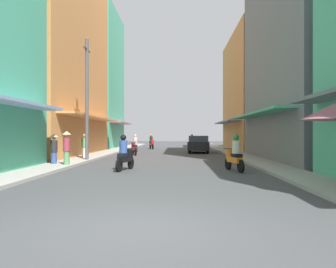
{
  "coord_description": "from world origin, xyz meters",
  "views": [
    {
      "loc": [
        0.72,
        -5.63,
        1.61
      ],
      "look_at": [
        -0.01,
        17.95,
        1.6
      ],
      "focal_mm": 35.57,
      "sensor_mm": 36.0,
      "label": 1
    }
  ],
  "objects_px": {
    "motorbike_maroon": "(134,148)",
    "pedestrian_foreground": "(84,147)",
    "motorbike_black": "(125,154)",
    "motorbike_white": "(192,142)",
    "utility_pole": "(87,99)",
    "motorbike_orange": "(234,155)",
    "motorbike_red": "(151,142)",
    "parked_car": "(199,144)",
    "pedestrian_midway": "(67,147)",
    "motorbike_silver": "(136,144)",
    "pedestrian_crossing": "(54,148)"
  },
  "relations": [
    {
      "from": "motorbike_red",
      "to": "motorbike_black",
      "type": "xyz_separation_m",
      "value": [
        0.52,
        -20.79,
        0.0
      ]
    },
    {
      "from": "motorbike_red",
      "to": "pedestrian_crossing",
      "type": "distance_m",
      "value": 19.14
    },
    {
      "from": "motorbike_orange",
      "to": "pedestrian_crossing",
      "type": "relative_size",
      "value": 1.1
    },
    {
      "from": "motorbike_black",
      "to": "utility_pole",
      "type": "height_order",
      "value": "utility_pole"
    },
    {
      "from": "motorbike_silver",
      "to": "motorbike_black",
      "type": "bearing_deg",
      "value": -84.36
    },
    {
      "from": "pedestrian_midway",
      "to": "utility_pole",
      "type": "relative_size",
      "value": 0.24
    },
    {
      "from": "pedestrian_midway",
      "to": "motorbike_white",
      "type": "bearing_deg",
      "value": 72.6
    },
    {
      "from": "motorbike_maroon",
      "to": "motorbike_silver",
      "type": "relative_size",
      "value": 0.99
    },
    {
      "from": "motorbike_orange",
      "to": "motorbike_red",
      "type": "relative_size",
      "value": 1.01
    },
    {
      "from": "pedestrian_foreground",
      "to": "motorbike_silver",
      "type": "bearing_deg",
      "value": 77.36
    },
    {
      "from": "pedestrian_foreground",
      "to": "utility_pole",
      "type": "relative_size",
      "value": 0.23
    },
    {
      "from": "motorbike_black",
      "to": "motorbike_silver",
      "type": "bearing_deg",
      "value": 95.64
    },
    {
      "from": "motorbike_maroon",
      "to": "motorbike_black",
      "type": "bearing_deg",
      "value": -84.52
    },
    {
      "from": "motorbike_maroon",
      "to": "pedestrian_foreground",
      "type": "xyz_separation_m",
      "value": [
        -2.55,
        -4.45,
        0.3
      ]
    },
    {
      "from": "parked_car",
      "to": "pedestrian_midway",
      "type": "height_order",
      "value": "pedestrian_midway"
    },
    {
      "from": "motorbike_black",
      "to": "utility_pole",
      "type": "xyz_separation_m",
      "value": [
        -2.96,
        4.62,
        2.92
      ]
    },
    {
      "from": "motorbike_red",
      "to": "motorbike_black",
      "type": "height_order",
      "value": "same"
    },
    {
      "from": "motorbike_black",
      "to": "parked_car",
      "type": "height_order",
      "value": "motorbike_black"
    },
    {
      "from": "parked_car",
      "to": "pedestrian_midway",
      "type": "bearing_deg",
      "value": -119.38
    },
    {
      "from": "motorbike_white",
      "to": "pedestrian_midway",
      "type": "bearing_deg",
      "value": -107.4
    },
    {
      "from": "motorbike_black",
      "to": "motorbike_white",
      "type": "bearing_deg",
      "value": 80.65
    },
    {
      "from": "pedestrian_crossing",
      "to": "pedestrian_midway",
      "type": "bearing_deg",
      "value": -34.79
    },
    {
      "from": "motorbike_silver",
      "to": "pedestrian_foreground",
      "type": "height_order",
      "value": "pedestrian_foreground"
    },
    {
      "from": "motorbike_orange",
      "to": "pedestrian_midway",
      "type": "distance_m",
      "value": 7.95
    },
    {
      "from": "motorbike_black",
      "to": "pedestrian_crossing",
      "type": "relative_size",
      "value": 1.1
    },
    {
      "from": "motorbike_maroon",
      "to": "utility_pole",
      "type": "xyz_separation_m",
      "value": [
        -1.94,
        -6.06,
        3.12
      ]
    },
    {
      "from": "parked_car",
      "to": "utility_pole",
      "type": "bearing_deg",
      "value": -126.81
    },
    {
      "from": "motorbike_red",
      "to": "parked_car",
      "type": "bearing_deg",
      "value": -55.79
    },
    {
      "from": "motorbike_black",
      "to": "parked_car",
      "type": "distance_m",
      "value": 14.61
    },
    {
      "from": "motorbike_red",
      "to": "pedestrian_foreground",
      "type": "distance_m",
      "value": 14.89
    },
    {
      "from": "motorbike_red",
      "to": "motorbike_white",
      "type": "relative_size",
      "value": 1.0
    },
    {
      "from": "parked_car",
      "to": "utility_pole",
      "type": "relative_size",
      "value": 0.59
    },
    {
      "from": "motorbike_white",
      "to": "pedestrian_midway",
      "type": "relative_size",
      "value": 1.01
    },
    {
      "from": "motorbike_maroon",
      "to": "motorbike_black",
      "type": "relative_size",
      "value": 0.99
    },
    {
      "from": "parked_car",
      "to": "pedestrian_foreground",
      "type": "bearing_deg",
      "value": -134.44
    },
    {
      "from": "parked_car",
      "to": "pedestrian_foreground",
      "type": "distance_m",
      "value": 10.94
    },
    {
      "from": "motorbike_red",
      "to": "utility_pole",
      "type": "xyz_separation_m",
      "value": [
        -2.45,
        -16.17,
        2.92
      ]
    },
    {
      "from": "motorbike_white",
      "to": "motorbike_red",
      "type": "bearing_deg",
      "value": -149.4
    },
    {
      "from": "motorbike_red",
      "to": "pedestrian_foreground",
      "type": "bearing_deg",
      "value": -101.86
    },
    {
      "from": "pedestrian_crossing",
      "to": "motorbike_black",
      "type": "bearing_deg",
      "value": -26.61
    },
    {
      "from": "motorbike_white",
      "to": "parked_car",
      "type": "xyz_separation_m",
      "value": [
        0.23,
        -9.34,
        0.04
      ]
    },
    {
      "from": "motorbike_white",
      "to": "utility_pole",
      "type": "bearing_deg",
      "value": -109.96
    },
    {
      "from": "utility_pole",
      "to": "parked_car",
      "type": "bearing_deg",
      "value": 53.19
    },
    {
      "from": "motorbike_black",
      "to": "pedestrian_foreground",
      "type": "bearing_deg",
      "value": 119.9
    },
    {
      "from": "motorbike_orange",
      "to": "pedestrian_foreground",
      "type": "height_order",
      "value": "pedestrian_foreground"
    },
    {
      "from": "motorbike_silver",
      "to": "parked_car",
      "type": "distance_m",
      "value": 5.76
    },
    {
      "from": "motorbike_black",
      "to": "motorbike_maroon",
      "type": "bearing_deg",
      "value": 95.48
    },
    {
      "from": "motorbike_silver",
      "to": "pedestrian_foreground",
      "type": "bearing_deg",
      "value": -102.64
    },
    {
      "from": "motorbike_silver",
      "to": "parked_car",
      "type": "height_order",
      "value": "motorbike_silver"
    },
    {
      "from": "motorbike_black",
      "to": "motorbike_white",
      "type": "relative_size",
      "value": 1.01
    }
  ]
}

